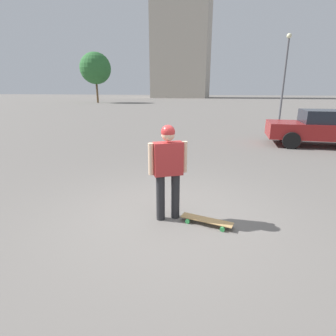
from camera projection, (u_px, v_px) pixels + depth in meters
The scene contains 7 objects.
ground_plane at pixel (168, 218), 4.56m from camera, with size 220.00×220.00×0.00m, color slate.
person at pixel (168, 166), 4.28m from camera, with size 0.58×0.40×1.61m.
skateboard at pixel (207, 221), 4.32m from camera, with size 0.89×0.39×0.09m.
car_parked_near at pixel (324, 128), 10.19m from camera, with size 4.09×1.93×1.39m.
building_block_distant at pixel (182, 39), 69.96m from camera, with size 14.57×12.83×30.31m.
tree_distant at pixel (95, 68), 43.42m from camera, with size 5.09×5.09×8.11m.
lamp_post at pixel (285, 73), 15.33m from camera, with size 0.28×0.28×5.20m.
Camera 1 is at (0.95, -4.00, 2.14)m, focal length 28.00 mm.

